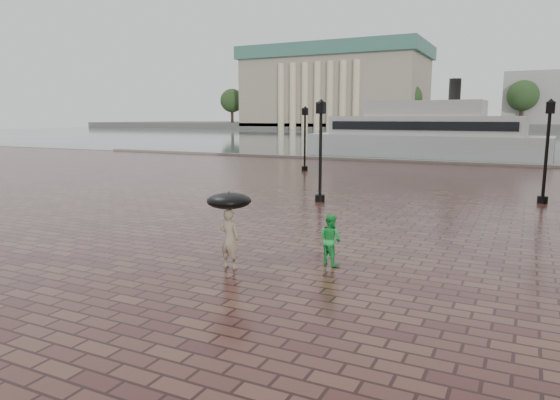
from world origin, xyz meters
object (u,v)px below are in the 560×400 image
(adult_pedestrian, at_px, (230,239))
(child_pedestrian, at_px, (330,239))
(ferry_near, at_px, (424,134))
(street_lamps, at_px, (376,145))

(adult_pedestrian, relative_size, child_pedestrian, 1.15)
(adult_pedestrian, height_order, child_pedestrian, adult_pedestrian)
(adult_pedestrian, height_order, ferry_near, ferry_near)
(child_pedestrian, xyz_separation_m, ferry_near, (-4.61, 36.99, 1.51))
(child_pedestrian, distance_m, ferry_near, 37.31)
(adult_pedestrian, distance_m, ferry_near, 38.51)
(child_pedestrian, bearing_deg, adult_pedestrian, 55.91)
(street_lamps, bearing_deg, child_pedestrian, -78.55)
(adult_pedestrian, bearing_deg, street_lamps, -83.37)
(street_lamps, xyz_separation_m, child_pedestrian, (2.91, -14.34, -1.67))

